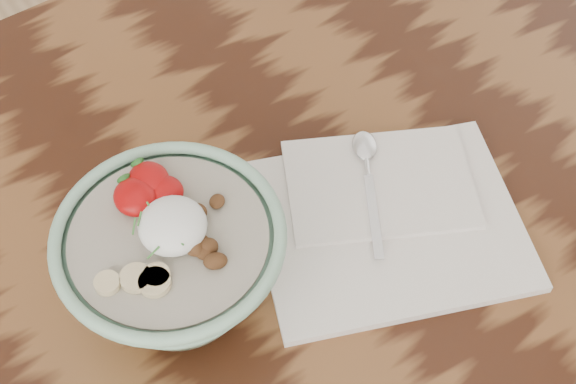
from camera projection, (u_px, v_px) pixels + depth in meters
The scene contains 4 objects.
table at pixel (174, 319), 89.07cm from camera, with size 160.00×90.00×75.00cm.
breakfast_bowl at pixel (174, 260), 74.39cm from camera, with size 21.15×21.15×14.28cm.
napkin at pixel (387, 216), 85.01cm from camera, with size 33.72×30.81×1.69cm.
spoon at pixel (367, 163), 87.40cm from camera, with size 10.28×15.04×0.86cm.
Camera 1 is at (-12.10, -39.83, 146.71)cm, focal length 50.00 mm.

